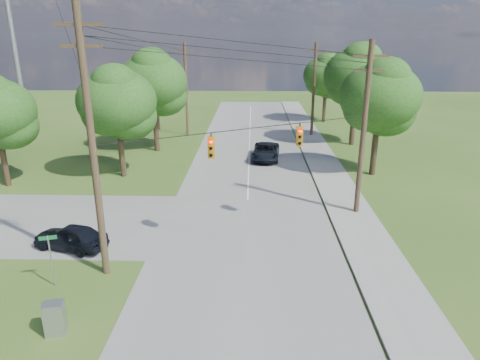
{
  "coord_description": "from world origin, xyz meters",
  "views": [
    {
      "loc": [
        2.26,
        -17.24,
        10.71
      ],
      "look_at": [
        1.62,
        5.0,
        3.15
      ],
      "focal_mm": 32.0,
      "sensor_mm": 36.0,
      "label": 1
    }
  ],
  "objects_px": {
    "pole_ne": "(364,128)",
    "control_cabinet": "(55,319)",
    "pole_north_e": "(314,89)",
    "car_main_north": "(266,152)",
    "car_cross_dark": "(71,237)",
    "pole_north_w": "(186,89)",
    "pole_sw": "(92,145)"
  },
  "relations": [
    {
      "from": "pole_north_w",
      "to": "car_main_north",
      "type": "relative_size",
      "value": 1.98
    },
    {
      "from": "pole_sw",
      "to": "pole_north_e",
      "type": "bearing_deg",
      "value": 65.48
    },
    {
      "from": "car_main_north",
      "to": "car_cross_dark",
      "type": "bearing_deg",
      "value": -116.21
    },
    {
      "from": "car_cross_dark",
      "to": "pole_north_e",
      "type": "bearing_deg",
      "value": 164.67
    },
    {
      "from": "pole_ne",
      "to": "pole_north_e",
      "type": "height_order",
      "value": "pole_ne"
    },
    {
      "from": "pole_north_e",
      "to": "car_main_north",
      "type": "relative_size",
      "value": 1.98
    },
    {
      "from": "car_main_north",
      "to": "control_cabinet",
      "type": "height_order",
      "value": "car_main_north"
    },
    {
      "from": "pole_ne",
      "to": "pole_north_e",
      "type": "relative_size",
      "value": 1.05
    },
    {
      "from": "pole_sw",
      "to": "pole_north_w",
      "type": "bearing_deg",
      "value": 90.77
    },
    {
      "from": "control_cabinet",
      "to": "pole_sw",
      "type": "bearing_deg",
      "value": 71.77
    },
    {
      "from": "pole_ne",
      "to": "control_cabinet",
      "type": "bearing_deg",
      "value": -139.31
    },
    {
      "from": "pole_north_e",
      "to": "pole_sw",
      "type": "bearing_deg",
      "value": -114.52
    },
    {
      "from": "car_main_north",
      "to": "pole_north_e",
      "type": "bearing_deg",
      "value": 66.52
    },
    {
      "from": "pole_north_e",
      "to": "control_cabinet",
      "type": "height_order",
      "value": "pole_north_e"
    },
    {
      "from": "pole_ne",
      "to": "pole_north_w",
      "type": "relative_size",
      "value": 1.05
    },
    {
      "from": "car_cross_dark",
      "to": "car_main_north",
      "type": "height_order",
      "value": "car_main_north"
    },
    {
      "from": "pole_north_w",
      "to": "pole_ne",
      "type": "bearing_deg",
      "value": -57.71
    },
    {
      "from": "pole_sw",
      "to": "pole_ne",
      "type": "height_order",
      "value": "pole_sw"
    },
    {
      "from": "pole_ne",
      "to": "car_main_north",
      "type": "height_order",
      "value": "pole_ne"
    },
    {
      "from": "pole_sw",
      "to": "pole_ne",
      "type": "xyz_separation_m",
      "value": [
        13.5,
        7.6,
        -0.76
      ]
    },
    {
      "from": "pole_ne",
      "to": "control_cabinet",
      "type": "relative_size",
      "value": 7.87
    },
    {
      "from": "car_main_north",
      "to": "control_cabinet",
      "type": "bearing_deg",
      "value": -104.22
    },
    {
      "from": "pole_north_e",
      "to": "car_main_north",
      "type": "distance_m",
      "value": 12.05
    },
    {
      "from": "pole_north_e",
      "to": "car_main_north",
      "type": "height_order",
      "value": "pole_north_e"
    },
    {
      "from": "pole_north_w",
      "to": "car_cross_dark",
      "type": "relative_size",
      "value": 2.56
    },
    {
      "from": "pole_sw",
      "to": "pole_north_e",
      "type": "distance_m",
      "value": 32.55
    },
    {
      "from": "car_cross_dark",
      "to": "control_cabinet",
      "type": "bearing_deg",
      "value": 32.92
    },
    {
      "from": "car_main_north",
      "to": "control_cabinet",
      "type": "xyz_separation_m",
      "value": [
        -8.56,
        -24.17,
        -0.07
      ]
    },
    {
      "from": "pole_sw",
      "to": "car_main_north",
      "type": "height_order",
      "value": "pole_sw"
    },
    {
      "from": "pole_ne",
      "to": "pole_north_w",
      "type": "height_order",
      "value": "pole_ne"
    },
    {
      "from": "pole_north_e",
      "to": "pole_north_w",
      "type": "height_order",
      "value": "same"
    },
    {
      "from": "car_cross_dark",
      "to": "control_cabinet",
      "type": "relative_size",
      "value": 2.93
    }
  ]
}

